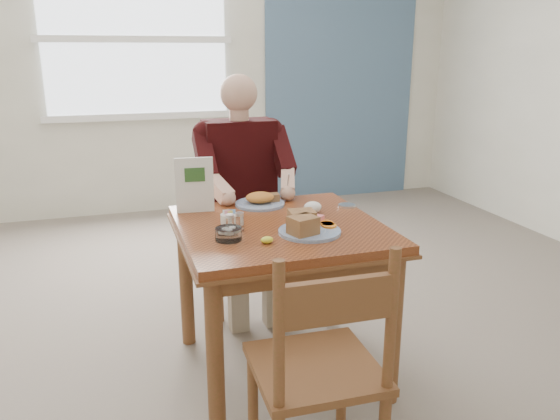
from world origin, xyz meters
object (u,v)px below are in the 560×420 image
object	(u,v)px
table	(280,247)
chair_far	(240,228)
near_plate	(306,226)
far_plate	(261,200)
diner	(242,177)
chair_near	(320,372)

from	to	relation	value
table	chair_far	distance (m)	0.81
table	near_plate	xyz separation A→B (m)	(0.07, -0.16, 0.15)
table	far_plate	distance (m)	0.36
chair_far	diner	world-z (taller)	diner
near_plate	chair_near	bearing A→B (deg)	-105.95
chair_far	diner	size ratio (longest dim) A/B	0.69
table	chair_near	distance (m)	0.80
far_plate	diner	bearing A→B (deg)	90.25
near_plate	far_plate	size ratio (longest dim) A/B	1.16
near_plate	far_plate	distance (m)	0.49
chair_far	near_plate	xyz separation A→B (m)	(0.07, -0.96, 0.31)
far_plate	near_plate	bearing A→B (deg)	-82.07
diner	far_plate	size ratio (longest dim) A/B	5.10
near_plate	far_plate	xyz separation A→B (m)	(-0.07, 0.49, -0.01)
chair_far	near_plate	bearing A→B (deg)	-85.84
chair_far	chair_near	bearing A→B (deg)	-93.88
far_plate	table	bearing A→B (deg)	-90.30
chair_near	table	bearing A→B (deg)	82.16
diner	chair_far	bearing A→B (deg)	90.01
table	chair_near	xyz separation A→B (m)	(-0.11, -0.77, -0.16)
diner	table	bearing A→B (deg)	-90.00
table	diner	xyz separation A→B (m)	(0.00, 0.71, 0.17)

